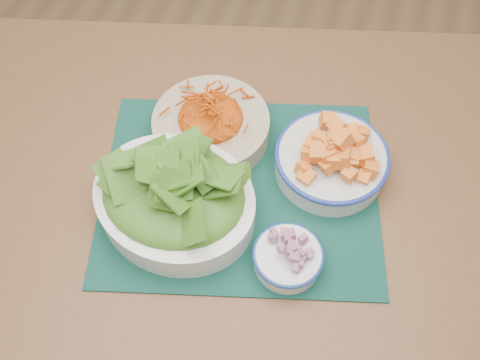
# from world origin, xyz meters

# --- Properties ---
(table) EXTENTS (1.46, 1.16, 0.75)m
(table) POSITION_xyz_m (0.04, 0.17, 0.66)
(table) COLOR brown
(table) RESTS_ON ground
(placemat) EXTENTS (0.59, 0.53, 0.00)m
(placemat) POSITION_xyz_m (0.08, 0.17, 0.75)
(placemat) COLOR black
(placemat) RESTS_ON table
(carrot_bowl) EXTENTS (0.24, 0.24, 0.09)m
(carrot_bowl) POSITION_xyz_m (-0.01, 0.27, 0.79)
(carrot_bowl) COLOR tan
(carrot_bowl) RESTS_ON placemat
(squash_bowl) EXTENTS (0.25, 0.25, 0.11)m
(squash_bowl) POSITION_xyz_m (0.23, 0.26, 0.80)
(squash_bowl) COLOR silver
(squash_bowl) RESTS_ON placemat
(lettuce_bowl) EXTENTS (0.33, 0.30, 0.12)m
(lettuce_bowl) POSITION_xyz_m (-0.01, 0.09, 0.81)
(lettuce_bowl) COLOR white
(lettuce_bowl) RESTS_ON placemat
(onion_bowl) EXTENTS (0.15, 0.15, 0.06)m
(onion_bowl) POSITION_xyz_m (0.20, 0.06, 0.78)
(onion_bowl) COLOR white
(onion_bowl) RESTS_ON placemat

